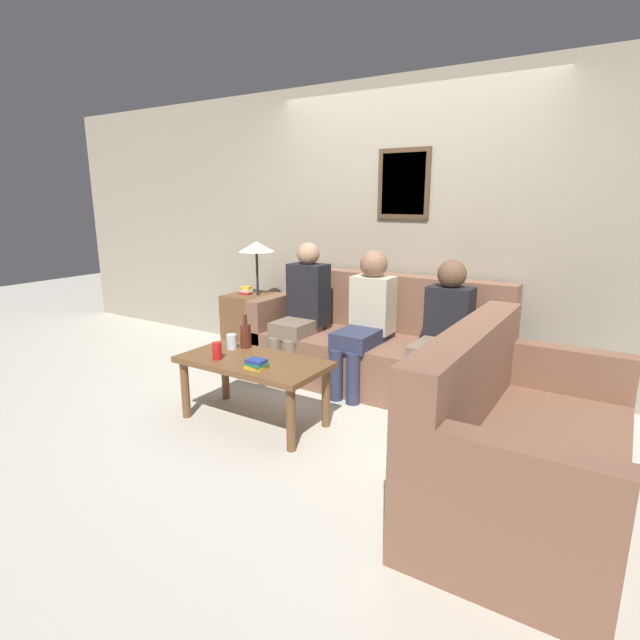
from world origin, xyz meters
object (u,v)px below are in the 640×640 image
(person_right, at_px, (443,329))
(teddy_bear, at_px, (405,439))
(person_middle, at_px, (366,316))
(person_left, at_px, (302,306))
(coffee_table, at_px, (253,369))
(couch_side, at_px, (517,449))
(couch_main, at_px, (378,348))
(drinking_glass, at_px, (232,342))
(wine_bottle, at_px, (246,335))

(person_right, relative_size, teddy_bear, 3.36)
(person_right, xyz_separation_m, teddy_bear, (0.11, -0.95, -0.47))
(person_middle, bearing_deg, person_left, -178.01)
(coffee_table, bearing_deg, couch_side, -1.49)
(couch_main, relative_size, drinking_glass, 18.93)
(wine_bottle, relative_size, person_right, 0.23)
(wine_bottle, bearing_deg, person_right, 32.81)
(wine_bottle, bearing_deg, coffee_table, -40.13)
(wine_bottle, bearing_deg, drinking_glass, -128.57)
(couch_main, xyz_separation_m, person_right, (0.62, -0.19, 0.30))
(person_middle, bearing_deg, couch_side, -36.61)
(couch_side, distance_m, drinking_glass, 2.11)
(couch_side, height_order, coffee_table, couch_side)
(person_middle, bearing_deg, wine_bottle, -126.14)
(couch_side, distance_m, teddy_bear, 0.69)
(couch_main, distance_m, couch_side, 1.87)
(drinking_glass, xyz_separation_m, person_right, (1.32, 0.89, 0.08))
(couch_main, distance_m, wine_bottle, 1.21)
(drinking_glass, height_order, person_right, person_right)
(couch_main, bearing_deg, teddy_bear, -57.22)
(person_left, height_order, teddy_bear, person_left)
(wine_bottle, height_order, drinking_glass, wine_bottle)
(coffee_table, bearing_deg, teddy_bear, 2.69)
(couch_side, relative_size, wine_bottle, 6.06)
(couch_main, xyz_separation_m, wine_bottle, (-0.63, -1.00, 0.26))
(person_left, bearing_deg, couch_side, -26.87)
(coffee_table, height_order, teddy_bear, coffee_table)
(couch_side, height_order, person_left, person_left)
(drinking_glass, distance_m, person_right, 1.60)
(drinking_glass, bearing_deg, couch_side, -4.31)
(person_right, distance_m, teddy_bear, 1.07)
(couch_side, height_order, drinking_glass, couch_side)
(couch_side, relative_size, person_left, 1.31)
(couch_main, distance_m, coffee_table, 1.27)
(person_middle, height_order, person_right, person_middle)
(couch_main, xyz_separation_m, person_left, (-0.66, -0.20, 0.33))
(person_left, bearing_deg, coffee_table, -75.63)
(teddy_bear, bearing_deg, person_right, 96.65)
(person_right, height_order, teddy_bear, person_right)
(person_left, relative_size, person_right, 1.07)
(couch_main, bearing_deg, couch_side, -41.71)
(drinking_glass, relative_size, person_right, 0.10)
(couch_side, bearing_deg, wine_bottle, 83.22)
(couch_main, height_order, couch_side, same)
(drinking_glass, relative_size, person_middle, 0.10)
(person_middle, bearing_deg, drinking_glass, -126.37)
(coffee_table, height_order, person_middle, person_middle)
(coffee_table, height_order, drinking_glass, drinking_glass)
(couch_side, relative_size, drinking_glass, 14.06)
(drinking_glass, bearing_deg, person_right, 34.03)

